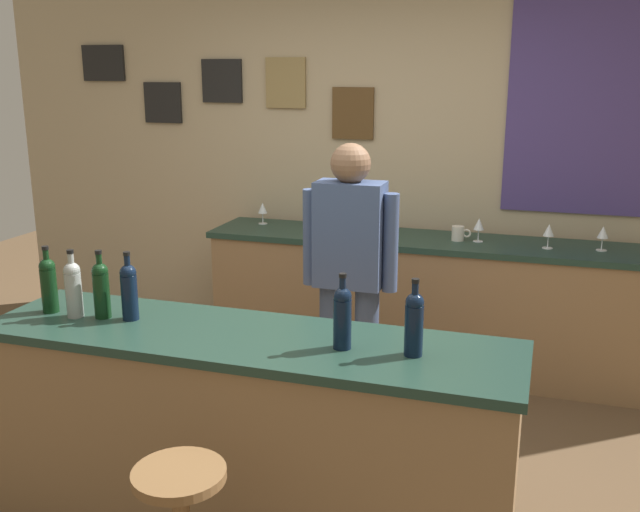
% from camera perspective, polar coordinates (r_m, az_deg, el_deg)
% --- Properties ---
extents(ground_plane, '(10.00, 10.00, 0.00)m').
position_cam_1_polar(ground_plane, '(3.74, -2.98, -17.42)').
color(ground_plane, brown).
extents(back_wall, '(6.00, 0.09, 2.80)m').
position_cam_1_polar(back_wall, '(5.14, 5.18, 8.25)').
color(back_wall, tan).
rests_on(back_wall, ground_plane).
extents(bar_counter, '(2.28, 0.60, 0.92)m').
position_cam_1_polar(bar_counter, '(3.19, -5.71, -13.97)').
color(bar_counter, olive).
rests_on(bar_counter, ground_plane).
extents(side_counter, '(2.94, 0.56, 0.90)m').
position_cam_1_polar(side_counter, '(4.91, 8.20, -3.70)').
color(side_counter, olive).
rests_on(side_counter, ground_plane).
extents(bartender, '(0.52, 0.21, 1.62)m').
position_cam_1_polar(bartender, '(3.83, 2.35, -1.25)').
color(bartender, '#384766').
rests_on(bartender, ground_plane).
extents(wine_bottle_a, '(0.07, 0.07, 0.31)m').
position_cam_1_polar(wine_bottle_a, '(3.44, -20.75, -2.01)').
color(wine_bottle_a, black).
rests_on(wine_bottle_a, bar_counter).
extents(wine_bottle_b, '(0.07, 0.07, 0.31)m').
position_cam_1_polar(wine_bottle_b, '(3.33, -19.00, -2.36)').
color(wine_bottle_b, '#999E99').
rests_on(wine_bottle_b, bar_counter).
extents(wine_bottle_c, '(0.07, 0.07, 0.31)m').
position_cam_1_polar(wine_bottle_c, '(3.29, -16.99, -2.44)').
color(wine_bottle_c, black).
rests_on(wine_bottle_c, bar_counter).
extents(wine_bottle_d, '(0.07, 0.07, 0.31)m').
position_cam_1_polar(wine_bottle_d, '(3.23, -14.92, -2.60)').
color(wine_bottle_d, black).
rests_on(wine_bottle_d, bar_counter).
extents(wine_bottle_e, '(0.07, 0.07, 0.31)m').
position_cam_1_polar(wine_bottle_e, '(2.80, 1.79, -4.73)').
color(wine_bottle_e, black).
rests_on(wine_bottle_e, bar_counter).
extents(wine_bottle_f, '(0.07, 0.07, 0.31)m').
position_cam_1_polar(wine_bottle_f, '(2.76, 7.48, -5.19)').
color(wine_bottle_f, black).
rests_on(wine_bottle_f, bar_counter).
extents(wine_glass_a, '(0.07, 0.07, 0.16)m').
position_cam_1_polar(wine_glass_a, '(5.18, -4.58, 3.75)').
color(wine_glass_a, silver).
rests_on(wine_glass_a, side_counter).
extents(wine_glass_b, '(0.07, 0.07, 0.16)m').
position_cam_1_polar(wine_glass_b, '(4.74, 12.51, 2.42)').
color(wine_glass_b, silver).
rests_on(wine_glass_b, side_counter).
extents(wine_glass_c, '(0.07, 0.07, 0.16)m').
position_cam_1_polar(wine_glass_c, '(4.67, 17.71, 1.89)').
color(wine_glass_c, silver).
rests_on(wine_glass_c, side_counter).
extents(wine_glass_d, '(0.07, 0.07, 0.16)m').
position_cam_1_polar(wine_glass_d, '(4.73, 21.55, 1.70)').
color(wine_glass_d, silver).
rests_on(wine_glass_d, side_counter).
extents(coffee_mug, '(0.13, 0.08, 0.09)m').
position_cam_1_polar(coffee_mug, '(4.76, 10.93, 1.78)').
color(coffee_mug, silver).
rests_on(coffee_mug, side_counter).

